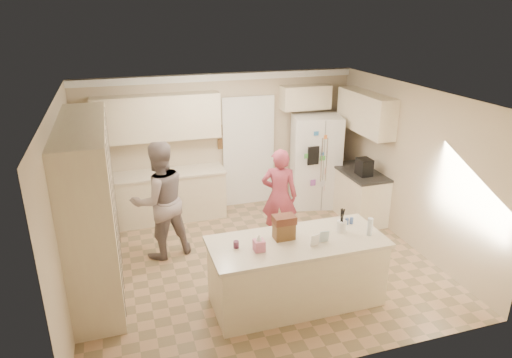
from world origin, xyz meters
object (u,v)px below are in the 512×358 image
object	(u,v)px
utensil_crock	(342,226)
coffee_maker	(364,167)
refrigerator	(315,161)
island_base	(296,273)
dollhouse_body	(284,231)
teen_girl	(279,196)
tissue_box	(259,245)
teen_boy	(160,200)

from	to	relation	value
utensil_crock	coffee_maker	bearing A→B (deg)	52.88
refrigerator	island_base	world-z (taller)	refrigerator
island_base	utensil_crock	xyz separation A→B (m)	(0.65, 0.05, 0.56)
dollhouse_body	teen_girl	bearing A→B (deg)	71.61
tissue_box	dollhouse_body	distance (m)	0.45
refrigerator	utensil_crock	distance (m)	3.00
utensil_crock	teen_girl	xyz separation A→B (m)	(-0.27, 1.63, -0.19)
coffee_maker	utensil_crock	bearing A→B (deg)	-127.12
refrigerator	teen_boy	bearing A→B (deg)	-147.11
refrigerator	teen_boy	world-z (taller)	teen_boy
dollhouse_body	teen_boy	xyz separation A→B (m)	(-1.39, 1.70, -0.10)
dollhouse_body	teen_girl	distance (m)	1.68
teen_girl	dollhouse_body	bearing A→B (deg)	94.77
coffee_maker	utensil_crock	size ratio (longest dim) A/B	2.00
coffee_maker	teen_boy	distance (m)	3.59
utensil_crock	refrigerator	bearing A→B (deg)	72.09
refrigerator	tissue_box	xyz separation A→B (m)	(-2.12, -3.00, 0.10)
coffee_maker	teen_girl	xyz separation A→B (m)	(-1.67, -0.22, -0.26)
coffee_maker	teen_boy	size ratio (longest dim) A/B	0.16
tissue_box	island_base	bearing A→B (deg)	10.30
tissue_box	teen_boy	world-z (taller)	teen_boy
coffee_maker	utensil_crock	world-z (taller)	coffee_maker
island_base	tissue_box	xyz separation A→B (m)	(-0.55, -0.10, 0.56)
utensil_crock	tissue_box	world-z (taller)	utensil_crock
refrigerator	coffee_maker	size ratio (longest dim) A/B	6.00
refrigerator	utensil_crock	bearing A→B (deg)	-94.61
island_base	utensil_crock	size ratio (longest dim) A/B	14.67
coffee_maker	island_base	distance (m)	2.87
teen_boy	teen_girl	size ratio (longest dim) A/B	1.16
coffee_maker	teen_boy	xyz separation A→B (m)	(-3.59, -0.10, -0.13)
tissue_box	teen_boy	xyz separation A→B (m)	(-0.99, 1.90, -0.06)
utensil_crock	tissue_box	size ratio (longest dim) A/B	1.07
utensil_crock	teen_boy	size ratio (longest dim) A/B	0.08
refrigerator	coffee_maker	xyz separation A→B (m)	(0.48, -1.00, 0.17)
refrigerator	coffee_maker	world-z (taller)	refrigerator
refrigerator	teen_girl	xyz separation A→B (m)	(-1.20, -1.22, -0.09)
utensil_crock	teen_girl	distance (m)	1.67
tissue_box	teen_girl	world-z (taller)	teen_girl
teen_boy	coffee_maker	bearing A→B (deg)	166.08
utensil_crock	dollhouse_body	xyz separation A→B (m)	(-0.80, 0.05, 0.04)
refrigerator	teen_boy	size ratio (longest dim) A/B	0.96
coffee_maker	dollhouse_body	distance (m)	2.84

